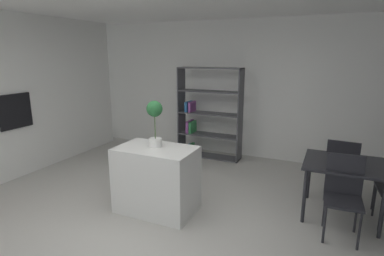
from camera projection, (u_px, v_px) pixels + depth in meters
The scene contains 9 objects.
ground_plane at pixel (152, 228), 3.78m from camera, with size 9.84×9.84×0.00m, color beige.
back_partition at pixel (234, 89), 6.30m from camera, with size 7.15×0.06×2.73m, color white.
built_in_oven at pixel (15, 111), 5.10m from camera, with size 0.06×0.57×0.57m.
kitchen_island at pixel (156, 179), 4.11m from camera, with size 1.02×0.64×0.88m, color white.
potted_plant_on_island at pixel (155, 118), 3.97m from camera, with size 0.21×0.21×0.61m.
open_bookshelf at pixel (206, 116), 6.23m from camera, with size 1.28×0.35×1.81m.
dining_table at pixel (344, 169), 3.92m from camera, with size 0.96×0.86×0.73m.
dining_chair_far at pixel (342, 164), 4.35m from camera, with size 0.44×0.44×0.91m.
dining_chair_near at pixel (343, 190), 3.54m from camera, with size 0.42×0.45×0.95m.
Camera 1 is at (1.85, -2.88, 2.07)m, focal length 28.97 mm.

